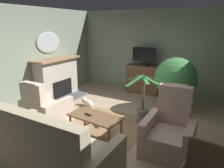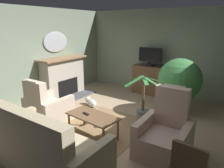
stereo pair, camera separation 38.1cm
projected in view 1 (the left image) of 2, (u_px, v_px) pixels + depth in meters
The scene contains 16 objects.
ground_plane at pixel (106, 128), 4.71m from camera, with size 5.89×6.70×0.04m, color tan.
wall_back at pixel (154, 52), 6.92m from camera, with size 5.89×0.10×2.72m, color gray.
wall_left at pixel (20, 58), 5.61m from camera, with size 0.10×6.70×2.72m, color gray.
rug_central at pixel (96, 126), 4.73m from camera, with size 2.12×1.94×0.01m, color #8E704C.
fireplace at pixel (57, 79), 6.50m from camera, with size 0.91×1.66×1.25m.
wall_mirror_oval at pixel (49, 42), 6.31m from camera, with size 0.06×0.93×0.63m, color #B2B7BF.
tv_cabinet at pixel (143, 80), 6.97m from camera, with size 1.10×0.46×0.95m.
television at pixel (144, 56), 6.71m from camera, with size 0.76×0.20×0.59m.
coffee_table at pixel (95, 119), 4.15m from camera, with size 1.12×0.62×0.48m.
tv_remote at pixel (88, 114), 4.18m from camera, with size 0.17×0.05×0.02m, color black.
sofa_floral at pixel (52, 152), 3.18m from camera, with size 2.04×0.89×1.07m.
armchair_in_far_corner at pixel (45, 111), 4.78m from camera, with size 0.87×0.86×1.07m.
armchair_angled_to_table at pixel (169, 133), 3.72m from camera, with size 0.88×0.89×1.19m.
potted_plant_tall_palm_by_window at pixel (175, 80), 5.42m from camera, with size 1.09×1.09×1.43m.
potted_plant_leafy_by_curtain at pixel (142, 111), 4.78m from camera, with size 0.80×0.85×1.17m.
cat at pixel (88, 103), 5.82m from camera, with size 0.67×0.40×0.24m.
Camera 1 is at (2.23, -3.63, 2.22)m, focal length 33.37 mm.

